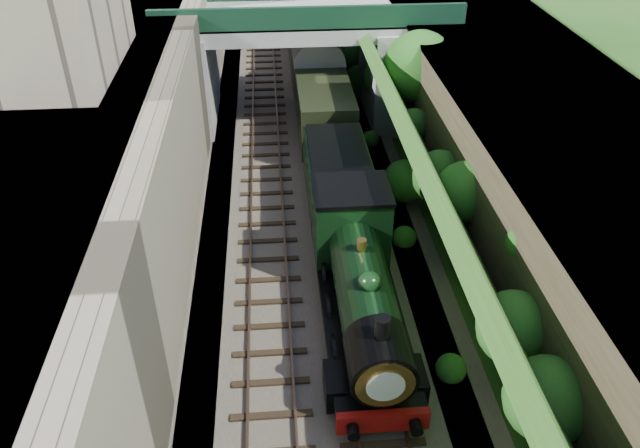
% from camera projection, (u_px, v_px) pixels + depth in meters
% --- Properties ---
extents(trackbed, '(10.00, 90.00, 0.20)m').
position_uv_depth(trackbed, '(302.00, 147.00, 33.95)').
color(trackbed, '#473F38').
rests_on(trackbed, ground).
extents(retaining_wall, '(1.00, 90.00, 7.00)m').
position_uv_depth(retaining_wall, '(194.00, 91.00, 31.67)').
color(retaining_wall, '#756B56').
rests_on(retaining_wall, ground).
extents(street_plateau_left, '(6.00, 90.00, 7.00)m').
position_uv_depth(street_plateau_left, '(124.00, 93.00, 31.43)').
color(street_plateau_left, '#262628').
rests_on(street_plateau_left, ground).
extents(street_plateau_right, '(8.00, 90.00, 6.25)m').
position_uv_depth(street_plateau_right, '(481.00, 88.00, 32.90)').
color(street_plateau_right, '#262628').
rests_on(street_plateau_right, ground).
extents(embankment_slope, '(4.52, 90.00, 6.36)m').
position_uv_depth(embankment_slope, '(403.00, 115.00, 31.13)').
color(embankment_slope, '#1E4714').
rests_on(embankment_slope, ground).
extents(track_left, '(2.50, 90.00, 0.20)m').
position_uv_depth(track_left, '(266.00, 146.00, 33.73)').
color(track_left, black).
rests_on(track_left, trackbed).
extents(track_right, '(2.50, 90.00, 0.20)m').
position_uv_depth(track_right, '(324.00, 143.00, 33.95)').
color(track_right, black).
rests_on(track_right, trackbed).
extents(road_bridge, '(16.00, 6.40, 7.25)m').
position_uv_depth(road_bridge, '(314.00, 50.00, 35.09)').
color(road_bridge, gray).
rests_on(road_bridge, ground).
extents(building_near, '(4.00, 8.00, 4.00)m').
position_uv_depth(building_near, '(56.00, 16.00, 23.36)').
color(building_near, gray).
rests_on(building_near, street_plateau_left).
extents(tree, '(3.60, 3.80, 6.60)m').
position_uv_depth(tree, '(421.00, 69.00, 31.04)').
color(tree, black).
rests_on(tree, ground).
extents(locomotive, '(3.10, 10.22, 3.83)m').
position_uv_depth(locomotive, '(361.00, 285.00, 21.40)').
color(locomotive, black).
rests_on(locomotive, trackbed).
extents(tender, '(2.70, 6.00, 3.05)m').
position_uv_depth(tender, '(338.00, 184.00, 27.63)').
color(tender, black).
rests_on(tender, trackbed).
extents(coach_front, '(2.90, 18.00, 3.70)m').
position_uv_depth(coach_front, '(316.00, 73.00, 37.79)').
color(coach_front, black).
rests_on(coach_front, trackbed).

